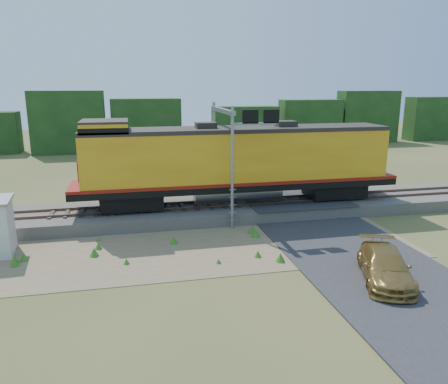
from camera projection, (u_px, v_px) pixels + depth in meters
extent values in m
plane|color=#475123|center=(213.00, 250.00, 23.37)|extent=(140.00, 140.00, 0.00)
cube|color=slate|center=(196.00, 212.00, 28.97)|extent=(70.00, 5.00, 0.80)
cube|color=brown|center=(197.00, 208.00, 28.17)|extent=(70.00, 0.10, 0.16)
cube|color=brown|center=(194.00, 202.00, 29.53)|extent=(70.00, 0.10, 0.16)
cube|color=#8C7754|center=(175.00, 249.00, 23.43)|extent=(26.00, 8.00, 0.03)
cube|color=#38383A|center=(295.00, 200.00, 30.32)|extent=(7.00, 5.20, 0.06)
cube|color=#38383A|center=(239.00, 169.00, 45.68)|extent=(7.00, 24.00, 0.08)
cube|color=#173814|center=(159.00, 125.00, 58.62)|extent=(36.00, 3.00, 6.50)
cube|color=#173814|center=(421.00, 122.00, 67.01)|extent=(50.00, 3.00, 6.00)
cube|color=black|center=(132.00, 200.00, 27.86)|extent=(3.87, 2.47, 0.97)
cube|color=black|center=(334.00, 189.00, 30.77)|extent=(3.87, 2.47, 0.97)
cube|color=black|center=(238.00, 184.00, 29.15)|extent=(21.52, 3.23, 0.39)
cylinder|color=gray|center=(238.00, 192.00, 29.28)|extent=(5.92, 1.29, 1.29)
cube|color=gold|center=(238.00, 157.00, 28.71)|extent=(19.91, 3.12, 3.34)
cube|color=maroon|center=(238.00, 180.00, 29.08)|extent=(21.52, 3.28, 0.19)
cube|color=#28231E|center=(239.00, 129.00, 28.28)|extent=(19.91, 3.17, 0.26)
cube|color=gold|center=(105.00, 128.00, 26.47)|extent=(2.80, 3.12, 0.75)
cube|color=#28231E|center=(104.00, 121.00, 26.37)|extent=(2.80, 3.17, 0.13)
cube|color=black|center=(105.00, 129.00, 26.48)|extent=(2.85, 3.17, 0.38)
cube|color=maroon|center=(80.00, 168.00, 26.71)|extent=(0.11, 2.15, 1.29)
cube|color=#28231E|center=(206.00, 126.00, 27.77)|extent=(1.29, 1.08, 0.48)
cube|color=#28231E|center=(286.00, 125.00, 28.89)|extent=(1.29, 1.08, 0.48)
cylinder|color=gray|center=(232.00, 169.00, 25.89)|extent=(0.19, 0.19, 7.42)
cylinder|color=gray|center=(214.00, 155.00, 31.20)|extent=(0.19, 0.19, 7.42)
cube|color=gray|center=(222.00, 110.00, 27.76)|extent=(0.27, 6.20, 0.27)
cube|color=gray|center=(254.00, 124.00, 25.52)|extent=(2.76, 0.16, 0.16)
cube|color=black|center=(250.00, 117.00, 25.38)|extent=(0.95, 0.16, 0.80)
cube|color=black|center=(271.00, 116.00, 25.64)|extent=(0.95, 0.16, 0.80)
imported|color=olive|center=(385.00, 266.00, 19.51)|extent=(3.61, 5.24, 1.41)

